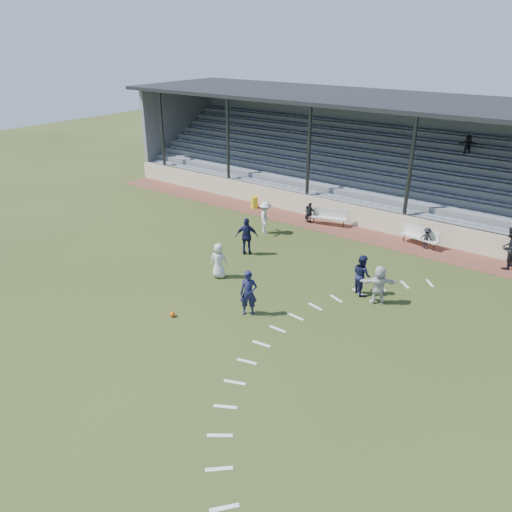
{
  "coord_description": "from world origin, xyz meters",
  "views": [
    {
      "loc": [
        11.51,
        -13.08,
        10.01
      ],
      "look_at": [
        0.0,
        2.5,
        1.3
      ],
      "focal_mm": 35.0,
      "sensor_mm": 36.0,
      "label": 1
    }
  ],
  "objects": [
    {
      "name": "player_white_wing",
      "position": [
        -3.15,
        7.62,
        0.88
      ],
      "size": [
        1.13,
        1.32,
        1.77
      ],
      "primitive_type": "imported",
      "rotation": [
        0.0,
        0.0,
        2.09
      ],
      "color": "silver",
      "rests_on": "ground"
    },
    {
      "name": "player_navy_wing",
      "position": [
        -2.23,
        4.77,
        0.93
      ],
      "size": [
        1.16,
        0.98,
        1.86
      ],
      "primitive_type": "imported",
      "rotation": [
        0.0,
        0.0,
        3.72
      ],
      "color": "#16183E",
      "rests_on": "ground"
    },
    {
      "name": "grandstand",
      "position": [
        0.01,
        16.26,
        2.2
      ],
      "size": [
        34.6,
        9.0,
        6.61
      ],
      "color": "gray",
      "rests_on": "ground"
    },
    {
      "name": "player_white_back",
      "position": [
        4.96,
        4.05,
        0.81
      ],
      "size": [
        1.53,
        1.21,
        1.62
      ],
      "primitive_type": "imported",
      "rotation": [
        0.0,
        0.0,
        3.7
      ],
      "color": "silver",
      "rests_on": "ground"
    },
    {
      "name": "sub_right",
      "position": [
        4.63,
        10.66,
        0.57
      ],
      "size": [
        0.72,
        0.42,
        1.1
      ],
      "primitive_type": "imported",
      "rotation": [
        0.0,
        0.0,
        3.12
      ],
      "color": "black",
      "rests_on": "cinder_track"
    },
    {
      "name": "bench_right",
      "position": [
        4.23,
        10.88,
        0.58
      ],
      "size": [
        2.04,
        0.83,
        0.95
      ],
      "rotation": [
        0.0,
        0.0,
        -0.19
      ],
      "color": "beige",
      "rests_on": "cinder_track"
    },
    {
      "name": "sub_left_far",
      "position": [
        -2.02,
        10.4,
        0.61
      ],
      "size": [
        0.73,
        0.39,
        1.19
      ],
      "primitive_type": "imported",
      "rotation": [
        0.0,
        0.0,
        3.0
      ],
      "color": "black",
      "rests_on": "cinder_track"
    },
    {
      "name": "penalty_arc",
      "position": [
        4.12,
        0.0,
        0.01
      ],
      "size": [
        3.89,
        14.63,
        0.01
      ],
      "color": "silver",
      "rests_on": "ground"
    },
    {
      "name": "official",
      "position": [
        8.4,
        10.6,
        1.03
      ],
      "size": [
        0.99,
        1.14,
        2.01
      ],
      "primitive_type": "imported",
      "rotation": [
        0.0,
        0.0,
        4.45
      ],
      "color": "black",
      "rests_on": "cinder_track"
    },
    {
      "name": "cinder_track",
      "position": [
        0.0,
        10.5,
        0.01
      ],
      "size": [
        34.0,
        2.0,
        0.02
      ],
      "primitive_type": "cube",
      "color": "brown",
      "rests_on": "ground"
    },
    {
      "name": "football",
      "position": [
        -0.92,
        -1.67,
        0.1
      ],
      "size": [
        0.21,
        0.21,
        0.21
      ],
      "primitive_type": "sphere",
      "color": "#EA5D0D",
      "rests_on": "ground"
    },
    {
      "name": "trash_bin",
      "position": [
        -6.14,
        10.65,
        0.38
      ],
      "size": [
        0.45,
        0.45,
        0.72
      ],
      "primitive_type": "cylinder",
      "color": "yellow",
      "rests_on": "cinder_track"
    },
    {
      "name": "player_white_lead",
      "position": [
        -1.68,
        2.01,
        0.8
      ],
      "size": [
        0.93,
        0.8,
        1.6
      ],
      "primitive_type": "imported",
      "rotation": [
        0.0,
        0.0,
        3.6
      ],
      "color": "silver",
      "rests_on": "ground"
    },
    {
      "name": "bench_left",
      "position": [
        -0.93,
        10.78,
        0.58
      ],
      "size": [
        2.04,
        0.95,
        0.95
      ],
      "rotation": [
        0.0,
        0.0,
        0.26
      ],
      "color": "beige",
      "rests_on": "cinder_track"
    },
    {
      "name": "sub_left_near",
      "position": [
        -2.19,
        10.4,
        0.52
      ],
      "size": [
        0.43,
        0.36,
        0.99
      ],
      "primitive_type": "imported",
      "rotation": [
        0.0,
        0.0,
        2.73
      ],
      "color": "black",
      "rests_on": "cinder_track"
    },
    {
      "name": "retaining_wall",
      "position": [
        0.0,
        11.55,
        0.6
      ],
      "size": [
        34.0,
        0.18,
        1.2
      ],
      "primitive_type": "cube",
      "color": "beige",
      "rests_on": "ground"
    },
    {
      "name": "ground",
      "position": [
        0.0,
        0.0,
        0.0
      ],
      "size": [
        90.0,
        90.0,
        0.0
      ],
      "primitive_type": "plane",
      "color": "#313D19",
      "rests_on": "ground"
    },
    {
      "name": "player_navy_mid",
      "position": [
        4.05,
        4.38,
        0.86
      ],
      "size": [
        1.06,
        1.03,
        1.73
      ],
      "primitive_type": "imported",
      "rotation": [
        0.0,
        0.0,
        2.5
      ],
      "color": "#16183E",
      "rests_on": "ground"
    },
    {
      "name": "player_navy_lead",
      "position": [
        1.32,
        0.23,
        0.91
      ],
      "size": [
        0.8,
        0.74,
        1.83
      ],
      "primitive_type": "imported",
      "rotation": [
        0.0,
        0.0,
        0.59
      ],
      "color": "#16183E",
      "rests_on": "ground"
    }
  ]
}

